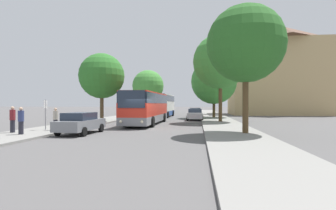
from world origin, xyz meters
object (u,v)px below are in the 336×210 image
Objects in this scene: bus_middle at (163,105)px; pedestrian_walking_back at (13,119)px; bus_stop_sign at (45,111)px; tree_right_near at (246,44)px; tree_left_far at (148,86)px; tree_left_near at (102,76)px; parked_car_left_curb at (81,123)px; tree_right_mid at (220,62)px; bus_front at (147,107)px; parked_car_right_near at (195,114)px; pedestrian_waiting_near at (21,121)px; pedestrian_waiting_far at (56,119)px; parked_car_right_far at (195,112)px; tree_right_far at (214,81)px.

bus_middle reaches higher than pedestrian_walking_back.
tree_right_near is (14.65, -0.43, 4.58)m from bus_stop_sign.
pedestrian_walking_back is at bearing -92.83° from tree_left_far.
tree_left_near reaches higher than bus_stop_sign.
tree_left_far reaches higher than parked_car_left_curb.
tree_right_mid is at bearing 38.03° from bus_stop_sign.
tree_left_far is at bearing 110.40° from tree_right_near.
bus_front is 12.81m from tree_right_near.
parked_car_left_curb is 17.68m from parked_car_right_near.
pedestrian_waiting_near is 1.05× the size of pedestrian_waiting_far.
tree_left_near is 27.62m from tree_left_far.
tree_left_near is 0.78× the size of tree_right_mid.
pedestrian_waiting_near is at bearing -25.06° from pedestrian_waiting_far.
pedestrian_waiting_far is 0.22× the size of tree_left_near.
parked_car_right_far is 26.72m from pedestrian_waiting_far.
tree_right_mid is (8.04, -11.83, 4.91)m from bus_middle.
parked_car_right_near is 18.17m from pedestrian_waiting_far.
bus_front is at bearing -160.22° from tree_right_mid.
parked_car_right_near is 12.41m from tree_left_near.
tree_left_near is at bearing 28.91° from parked_car_right_near.
tree_left_far reaches higher than bus_middle.
parked_car_right_far is (7.79, 25.53, -0.03)m from parked_car_left_curb.
pedestrian_walking_back is 20.67m from tree_right_mid.
bus_middle is 1.34× the size of tree_right_far.
pedestrian_waiting_near is (-6.07, -11.03, -0.70)m from bus_front.
tree_right_near is (8.47, -8.54, 4.41)m from bus_front.
tree_right_far reaches higher than parked_car_right_near.
pedestrian_waiting_far is 14.66m from tree_right_near.
parked_car_right_far is 7.13m from tree_right_far.
pedestrian_waiting_near is (-3.14, -1.90, 0.25)m from parked_car_left_curb.
parked_car_left_curb is at bearing -86.25° from tree_left_far.
bus_front reaches higher than pedestrian_walking_back.
tree_left_far is (-2.49, 37.93, 5.17)m from parked_car_left_curb.
tree_right_far reaches higher than bus_front.
tree_right_far is (7.57, 11.67, 3.61)m from bus_front.
parked_car_right_near is at bearing 137.88° from pedestrian_waiting_far.
parked_car_right_near is at bearing -118.16° from tree_right_far.
tree_left_far is (0.65, 39.83, 4.92)m from pedestrian_waiting_near.
tree_left_far is at bearing 101.91° from bus_front.
parked_car_right_far is 18.81m from tree_left_near.
pedestrian_walking_back is 0.21× the size of tree_right_near.
tree_left_far is (0.77, 36.91, 4.39)m from bus_stop_sign.
tree_right_mid reaches higher than tree_right_near.
parked_car_right_far is 0.52× the size of tree_right_near.
pedestrian_waiting_far is at bearing -89.73° from tree_left_near.
pedestrian_walking_back is (-1.16, -2.02, -0.52)m from bus_stop_sign.
bus_front reaches higher than bus_stop_sign.
tree_right_near is (3.55, -15.25, 5.38)m from parked_car_right_near.
parked_car_right_near is 2.63× the size of pedestrian_waiting_far.
pedestrian_waiting_far is at bearing -13.84° from bus_stop_sign.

